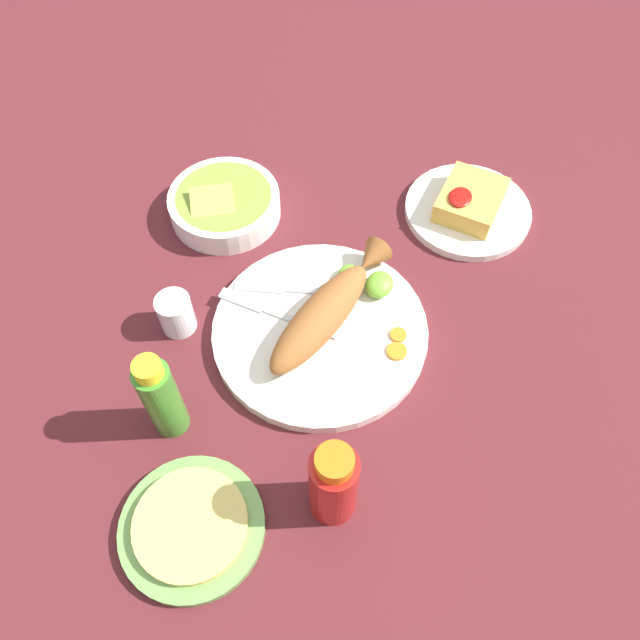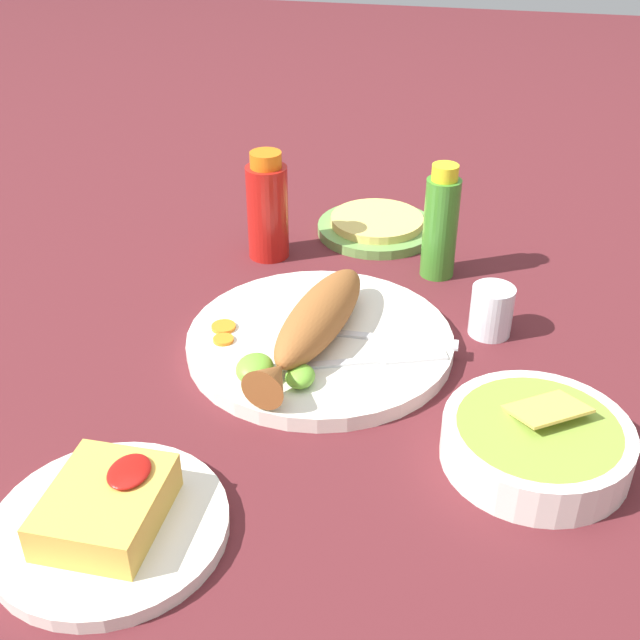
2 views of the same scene
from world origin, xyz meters
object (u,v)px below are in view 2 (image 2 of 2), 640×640
main_plate (320,341)px  fried_fish (314,323)px  salt_cup (491,314)px  fork_far (375,360)px  fork_near (388,338)px  side_plate_fries (110,527)px  hot_sauce_bottle_red (268,208)px  guacamole_bowl (536,440)px  hot_sauce_bottle_green (441,224)px  tortilla_plate (377,229)px

main_plate → fried_fish: fried_fish is taller
fried_fish → salt_cup: 0.21m
fried_fish → fork_far: bearing=-97.4°
fork_near → salt_cup: 0.13m
fork_near → side_plate_fries: size_ratio=0.91×
fried_fish → fork_far: 0.08m
fork_far → fork_near: bearing=60.8°
hot_sauce_bottle_red → side_plate_fries: (-0.53, -0.00, -0.06)m
fork_near → guacamole_bowl: (-0.15, -0.16, 0.00)m
hot_sauce_bottle_red → guacamole_bowl: 0.51m
salt_cup → side_plate_fries: (-0.39, 0.31, -0.02)m
fork_near → hot_sauce_bottle_green: size_ratio=1.20×
fried_fish → hot_sauce_bottle_red: bearing=36.8°
fried_fish → fork_near: (0.02, -0.08, -0.02)m
fried_fish → guacamole_bowl: (-0.13, -0.24, -0.02)m
main_plate → side_plate_fries: main_plate is taller
hot_sauce_bottle_red → side_plate_fries: 0.53m
main_plate → fried_fish: bearing=170.2°
main_plate → guacamole_bowl: 0.28m
fried_fish → side_plate_fries: 0.32m
fried_fish → fork_near: 0.09m
tortilla_plate → fork_far: bearing=-171.4°
side_plate_fries → fried_fish: bearing=-20.6°
fork_near → hot_sauce_bottle_red: size_ratio=1.23×
fork_near → fork_far: size_ratio=1.04×
fork_far → hot_sauce_bottle_green: hot_sauce_bottle_green is taller
salt_cup → fork_far: bearing=133.7°
side_plate_fries → hot_sauce_bottle_red: bearing=0.4°
hot_sauce_bottle_green → tortilla_plate: (0.11, 0.10, -0.07)m
hot_sauce_bottle_red → salt_cup: hot_sauce_bottle_red is taller
fried_fish → tortilla_plate: bearing=6.3°
salt_cup → fork_near: bearing=121.1°
side_plate_fries → guacamole_bowl: bearing=-64.1°
tortilla_plate → main_plate: bearing=176.9°
fork_far → tortilla_plate: (0.35, 0.05, -0.01)m
main_plate → salt_cup: size_ratio=5.03×
hot_sauce_bottle_green → guacamole_bowl: hot_sauce_bottle_green is taller
fork_near → hot_sauce_bottle_red: 0.29m
hot_sauce_bottle_red → tortilla_plate: 0.18m
fried_fish → tortilla_plate: (0.33, -0.02, -0.04)m
fork_near → tortilla_plate: 0.31m
main_plate → tortilla_plate: 0.31m
main_plate → salt_cup: 0.21m
main_plate → hot_sauce_bottle_red: size_ratio=2.03×
fork_far → guacamole_bowl: 0.20m
tortilla_plate → hot_sauce_bottle_red: bearing=126.5°
hot_sauce_bottle_green → guacamole_bowl: size_ratio=0.87×
fork_near → guacamole_bowl: 0.22m
hot_sauce_bottle_green → fried_fish: bearing=152.2°
fork_far → guacamole_bowl: guacamole_bowl is taller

